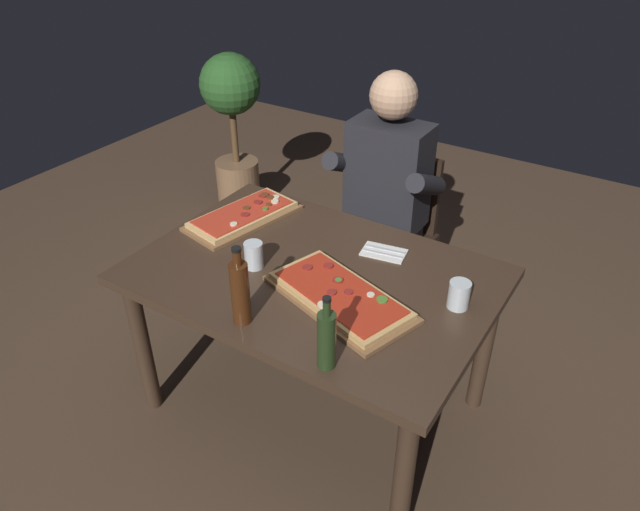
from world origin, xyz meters
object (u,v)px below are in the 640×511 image
Objects in this scene: diner_chair at (391,229)px; oil_bottle_amber at (327,339)px; potted_plant_corner at (233,124)px; dining_table at (313,291)px; wine_bottle_dark at (240,291)px; tumbler_near_camera at (459,296)px; pizza_rectangular_front at (340,296)px; seated_diner at (383,194)px; tumbler_far_side at (254,257)px; pizza_rectangular_left at (243,215)px.

oil_bottle_amber is at bearing -72.73° from diner_chair.
dining_table is at bearing -40.82° from potted_plant_corner.
tumbler_near_camera is at bearing 38.53° from wine_bottle_dark.
pizza_rectangular_front is 0.88m from seated_diner.
diner_chair reaches higher than tumbler_far_side.
tumbler_far_side is 1.83m from potted_plant_corner.
diner_chair is (-0.07, 0.86, -0.16)m from dining_table.
potted_plant_corner reaches higher than tumbler_near_camera.
pizza_rectangular_front is 2.35× the size of oil_bottle_amber.
dining_table is 0.24m from pizza_rectangular_front.
potted_plant_corner is (-1.63, 1.35, -0.11)m from pizza_rectangular_front.
tumbler_far_side is at bearing -99.88° from seated_diner.
pizza_rectangular_front is 0.57× the size of potted_plant_corner.
diner_chair is (-0.64, 0.76, -0.30)m from tumbler_near_camera.
pizza_rectangular_front is at bearing 51.11° from wine_bottle_dark.
seated_diner is at bearing 107.02° from pizza_rectangular_front.
pizza_rectangular_front is at bearing -22.58° from pizza_rectangular_left.
tumbler_near_camera is 0.90m from seated_diner.
oil_bottle_amber reaches higher than dining_table.
seated_diner reaches higher than tumbler_far_side.
pizza_rectangular_left is at bearing 135.07° from tumbler_far_side.
pizza_rectangular_front is at bearing -39.68° from potted_plant_corner.
pizza_rectangular_front is 0.73× the size of diner_chair.
seated_diner is at bearing -90.00° from diner_chair.
pizza_rectangular_left is at bearing 175.65° from tumbler_near_camera.
diner_chair is at bearing 81.35° from tumbler_far_side.
oil_bottle_amber is at bearing -4.57° from wine_bottle_dark.
oil_bottle_amber is at bearing -71.06° from seated_diner.
pizza_rectangular_left reaches higher than dining_table.
tumbler_near_camera is at bearing -45.04° from seated_diner.
wine_bottle_dark is 1.12× the size of oil_bottle_amber.
seated_diner is (-0.64, 0.64, -0.04)m from tumbler_near_camera.
diner_chair is at bearing 90.00° from seated_diner.
tumbler_far_side is at bearing 179.07° from pizza_rectangular_front.
seated_diner is 1.47m from potted_plant_corner.
diner_chair is 0.65× the size of seated_diner.
pizza_rectangular_front is 2.09× the size of wine_bottle_dark.
pizza_rectangular_left is 1.01m from oil_bottle_amber.
dining_table is 12.77× the size of tumbler_far_side.
oil_bottle_amber is at bearing -115.16° from tumbler_near_camera.
tumbler_near_camera is at bearing -4.35° from pizza_rectangular_left.
tumbler_near_camera is 2.32m from potted_plant_corner.
potted_plant_corner is (-1.38, 0.52, -0.09)m from seated_diner.
potted_plant_corner reaches higher than diner_chair.
tumbler_far_side is at bearing 149.40° from oil_bottle_amber.
wine_bottle_dark is at bearing -88.57° from seated_diner.
diner_chair reaches higher than tumbler_near_camera.
seated_diner is at bearing 91.43° from wine_bottle_dark.
pizza_rectangular_left is 0.39m from tumbler_far_side.
pizza_rectangular_left is at bearing 143.92° from oil_bottle_amber.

